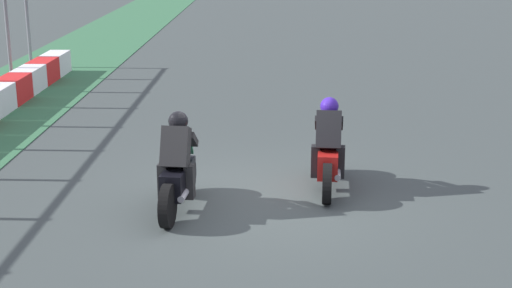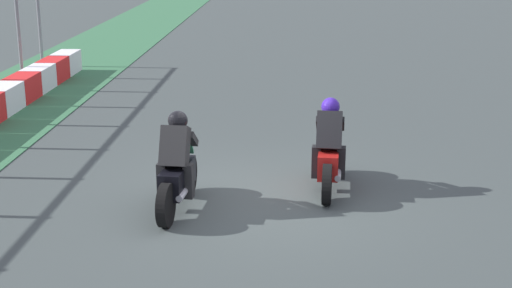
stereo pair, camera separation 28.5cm
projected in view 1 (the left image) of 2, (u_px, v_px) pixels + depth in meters
name	position (u px, v px, depth m)	size (l,w,h in m)	color
ground_plane	(263.00, 200.00, 11.88)	(120.00, 120.00, 0.00)	#3D4644
rider_lane_a	(328.00, 152.00, 12.22)	(2.04, 0.55, 1.51)	black
rider_lane_b	(178.00, 171.00, 11.28)	(2.04, 0.56, 1.51)	black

